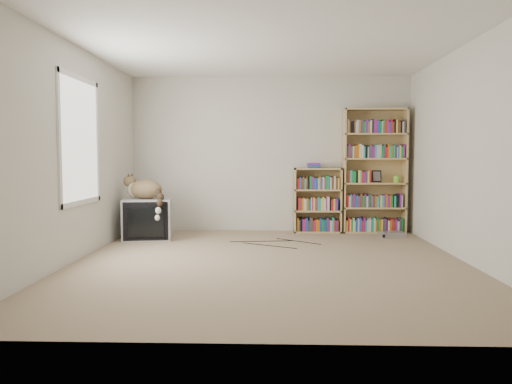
{
  "coord_description": "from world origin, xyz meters",
  "views": [
    {
      "loc": [
        0.03,
        -5.64,
        1.2
      ],
      "look_at": [
        -0.19,
        1.0,
        0.74
      ],
      "focal_mm": 35.0,
      "sensor_mm": 36.0,
      "label": 1
    }
  ],
  "objects_px": {
    "cat": "(147,192)",
    "bookcase_tall": "(374,174)",
    "bookcase_short": "(317,202)",
    "dvd_player": "(392,234)",
    "crt_tv": "(148,219)"
  },
  "relations": [
    {
      "from": "dvd_player",
      "to": "crt_tv",
      "type": "bearing_deg",
      "value": 168.68
    },
    {
      "from": "cat",
      "to": "bookcase_short",
      "type": "bearing_deg",
      "value": 29.88
    },
    {
      "from": "bookcase_tall",
      "to": "dvd_player",
      "type": "xyz_separation_m",
      "value": [
        0.19,
        -0.49,
        -0.89
      ]
    },
    {
      "from": "cat",
      "to": "bookcase_tall",
      "type": "bearing_deg",
      "value": 25.4
    },
    {
      "from": "bookcase_short",
      "to": "bookcase_tall",
      "type": "bearing_deg",
      "value": 0.16
    },
    {
      "from": "cat",
      "to": "crt_tv",
      "type": "bearing_deg",
      "value": 112.03
    },
    {
      "from": "cat",
      "to": "bookcase_tall",
      "type": "xyz_separation_m",
      "value": [
        3.44,
        0.84,
        0.23
      ]
    },
    {
      "from": "crt_tv",
      "to": "dvd_player",
      "type": "height_order",
      "value": "crt_tv"
    },
    {
      "from": "cat",
      "to": "bookcase_short",
      "type": "height_order",
      "value": "bookcase_short"
    },
    {
      "from": "bookcase_short",
      "to": "dvd_player",
      "type": "height_order",
      "value": "bookcase_short"
    },
    {
      "from": "dvd_player",
      "to": "bookcase_short",
      "type": "bearing_deg",
      "value": 140.45
    },
    {
      "from": "bookcase_tall",
      "to": "bookcase_short",
      "type": "distance_m",
      "value": 1.0
    },
    {
      "from": "crt_tv",
      "to": "dvd_player",
      "type": "distance_m",
      "value": 3.66
    },
    {
      "from": "cat",
      "to": "bookcase_short",
      "type": "distance_m",
      "value": 2.69
    },
    {
      "from": "crt_tv",
      "to": "bookcase_short",
      "type": "bearing_deg",
      "value": 8.03
    }
  ]
}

